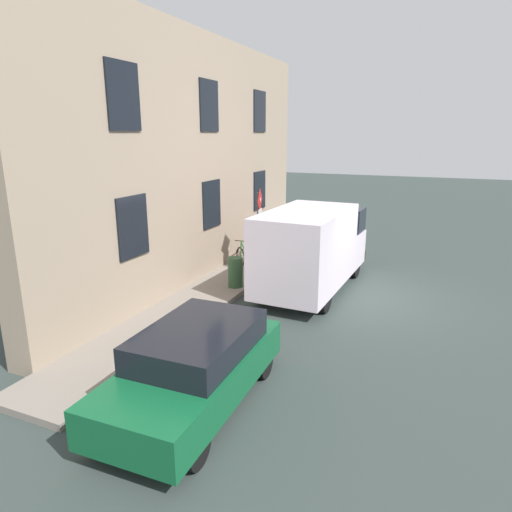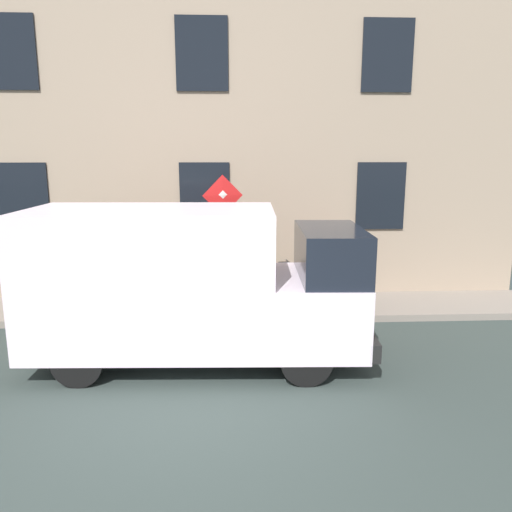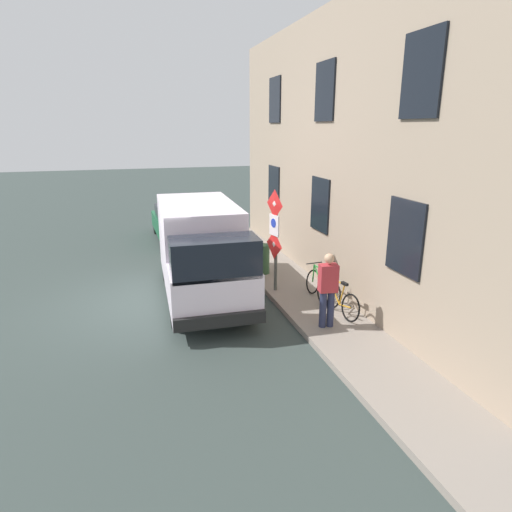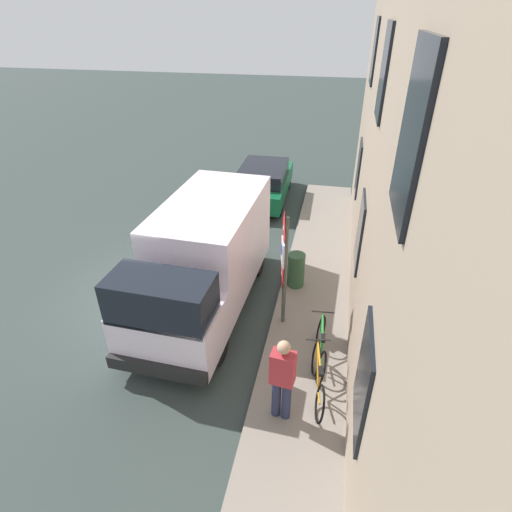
# 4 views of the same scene
# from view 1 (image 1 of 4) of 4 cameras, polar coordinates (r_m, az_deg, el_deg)

# --- Properties ---
(ground_plane) EXTENTS (80.00, 80.00, 0.00)m
(ground_plane) POSITION_cam_1_polar(r_m,az_deg,el_deg) (13.51, 13.92, -4.97)
(ground_plane) COLOR #323D3A
(sidewalk_slab) EXTENTS (1.72, 16.36, 0.14)m
(sidewalk_slab) POSITION_cam_1_polar(r_m,az_deg,el_deg) (14.69, -2.54, -2.59)
(sidewalk_slab) COLOR gray
(sidewalk_slab) RESTS_ON ground_plane
(building_facade) EXTENTS (0.75, 14.36, 7.47)m
(building_facade) POSITION_cam_1_polar(r_m,az_deg,el_deg) (14.58, -7.08, 11.87)
(building_facade) COLOR tan
(building_facade) RESTS_ON ground_plane
(sign_post_stacked) EXTENTS (0.20, 0.55, 2.67)m
(sign_post_stacked) POSITION_cam_1_polar(r_m,az_deg,el_deg) (14.37, 0.48, 4.19)
(sign_post_stacked) COLOR #474C47
(sign_post_stacked) RESTS_ON sidewalk_slab
(delivery_van) EXTENTS (2.21, 5.40, 2.50)m
(delivery_van) POSITION_cam_1_polar(r_m,az_deg,el_deg) (13.40, 7.17, 1.17)
(delivery_van) COLOR white
(delivery_van) RESTS_ON ground_plane
(parked_hatchback) EXTENTS (1.83, 4.04, 1.38)m
(parked_hatchback) POSITION_cam_1_polar(r_m,az_deg,el_deg) (8.01, -7.70, -13.49)
(parked_hatchback) COLOR #105930
(parked_hatchback) RESTS_ON ground_plane
(bicycle_orange) EXTENTS (0.49, 1.71, 0.89)m
(bicycle_orange) POSITION_cam_1_polar(r_m,az_deg,el_deg) (16.70, -0.10, 1.19)
(bicycle_orange) COLOR black
(bicycle_orange) RESTS_ON sidewalk_slab
(bicycle_green) EXTENTS (0.46, 1.72, 0.89)m
(bicycle_green) POSITION_cam_1_polar(r_m,az_deg,el_deg) (15.96, -1.29, 0.52)
(bicycle_green) COLOR black
(bicycle_green) RESTS_ON sidewalk_slab
(pedestrian) EXTENTS (0.43, 0.31, 1.72)m
(pedestrian) POSITION_cam_1_polar(r_m,az_deg,el_deg) (16.92, 2.53, 3.31)
(pedestrian) COLOR #262B47
(pedestrian) RESTS_ON sidewalk_slab
(litter_bin) EXTENTS (0.44, 0.44, 0.90)m
(litter_bin) POSITION_cam_1_polar(r_m,az_deg,el_deg) (13.38, -2.63, -2.05)
(litter_bin) COLOR #2D5133
(litter_bin) RESTS_ON sidewalk_slab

